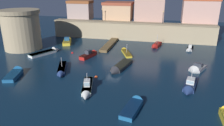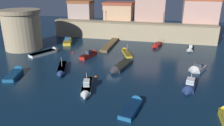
# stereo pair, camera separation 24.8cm
# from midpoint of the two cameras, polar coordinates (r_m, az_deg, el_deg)

# --- Properties ---
(ground_plane) EXTENTS (108.91, 108.91, 0.00)m
(ground_plane) POSITION_cam_midpoint_polar(r_m,az_deg,el_deg) (39.24, 0.19, -0.49)
(ground_plane) COLOR #0C2338
(quay_wall) EXTENTS (41.60, 2.88, 4.57)m
(quay_wall) POSITION_cam_midpoint_polar(r_m,az_deg,el_deg) (57.00, 4.78, 8.40)
(quay_wall) COLOR tan
(quay_wall) RESTS_ON ground
(old_town_backdrop) EXTENTS (39.28, 6.16, 6.92)m
(old_town_backdrop) POSITION_cam_midpoint_polar(r_m,az_deg,el_deg) (59.63, 8.35, 13.68)
(old_town_backdrop) COLOR #AD958C
(old_town_backdrop) RESTS_ON ground
(fortress_tower) EXTENTS (8.63, 8.63, 8.61)m
(fortress_tower) POSITION_cam_midpoint_polar(r_m,az_deg,el_deg) (52.22, -22.86, 8.14)
(fortress_tower) COLOR tan
(fortress_tower) RESTS_ON ground
(pier_dock) EXTENTS (1.73, 11.52, 0.70)m
(pier_dock) POSITION_cam_midpoint_polar(r_m,az_deg,el_deg) (51.50, -0.80, 4.88)
(pier_dock) COLOR brown
(pier_dock) RESTS_ON ground
(quay_lamp_0) EXTENTS (0.32, 0.32, 3.12)m
(quay_lamp_0) POSITION_cam_midpoint_polar(r_m,az_deg,el_deg) (57.90, -2.70, 13.03)
(quay_lamp_0) COLOR black
(quay_lamp_0) RESTS_ON quay_wall
(quay_lamp_1) EXTENTS (0.32, 0.32, 3.02)m
(quay_lamp_1) POSITION_cam_midpoint_polar(r_m,az_deg,el_deg) (55.64, 13.17, 12.18)
(quay_lamp_1) COLOR black
(quay_lamp_1) RESTS_ON quay_wall
(moored_boat_1) EXTENTS (2.63, 5.74, 1.66)m
(moored_boat_1) POSITION_cam_midpoint_polar(r_m,az_deg,el_deg) (43.99, -5.96, 2.34)
(moored_boat_1) COLOR red
(moored_boat_1) RESTS_ON ground
(moored_boat_2) EXTENTS (2.36, 5.15, 3.12)m
(moored_boat_2) POSITION_cam_midpoint_polar(r_m,az_deg,el_deg) (51.31, 11.39, 4.54)
(moored_boat_2) COLOR red
(moored_boat_2) RESTS_ON ground
(moored_boat_3) EXTENTS (3.58, 6.41, 2.57)m
(moored_boat_3) POSITION_cam_midpoint_polar(r_m,az_deg,el_deg) (46.10, 3.36, 3.00)
(moored_boat_3) COLOR gold
(moored_boat_3) RESTS_ON ground
(moored_boat_4) EXTENTS (2.92, 6.62, 2.63)m
(moored_boat_4) POSITION_cam_midpoint_polar(r_m,az_deg,el_deg) (29.97, -6.85, -6.62)
(moored_boat_4) COLOR silver
(moored_boat_4) RESTS_ON ground
(moored_boat_5) EXTENTS (2.79, 6.37, 2.83)m
(moored_boat_5) POSITION_cam_midpoint_polar(r_m,az_deg,el_deg) (32.21, 19.51, -5.79)
(moored_boat_5) COLOR navy
(moored_boat_5) RESTS_ON ground
(moored_boat_6) EXTENTS (3.60, 6.05, 1.97)m
(moored_boat_6) POSITION_cam_midpoint_polar(r_m,az_deg,el_deg) (55.21, -11.81, 5.72)
(moored_boat_6) COLOR gold
(moored_boat_6) RESTS_ON ground
(moored_boat_7) EXTENTS (3.58, 6.79, 2.50)m
(moored_boat_7) POSITION_cam_midpoint_polar(r_m,az_deg,el_deg) (37.09, -13.30, -1.78)
(moored_boat_7) COLOR navy
(moored_boat_7) RESTS_ON ground
(moored_boat_8) EXTENTS (3.59, 4.71, 1.78)m
(moored_boat_8) POSITION_cam_midpoint_polar(r_m,az_deg,el_deg) (39.05, 21.04, -1.51)
(moored_boat_8) COLOR silver
(moored_boat_8) RESTS_ON ground
(moored_boat_9) EXTENTS (4.64, 7.05, 1.55)m
(moored_boat_9) POSITION_cam_midpoint_polar(r_m,az_deg,el_deg) (47.67, -16.70, 2.80)
(moored_boat_9) COLOR white
(moored_boat_9) RESTS_ON ground
(moored_boat_10) EXTENTS (3.21, 7.48, 1.67)m
(moored_boat_10) POSITION_cam_midpoint_polar(r_m,az_deg,el_deg) (37.07, 1.64, -1.27)
(moored_boat_10) COLOR #333338
(moored_boat_10) RESTS_ON ground
(moored_boat_11) EXTENTS (2.47, 5.56, 1.45)m
(moored_boat_11) POSITION_cam_midpoint_polar(r_m,az_deg,el_deg) (26.27, 5.62, -10.91)
(moored_boat_11) COLOR #195689
(moored_boat_11) RESTS_ON ground
(moored_boat_12) EXTENTS (3.10, 5.73, 1.58)m
(moored_boat_12) POSITION_cam_midpoint_polar(r_m,az_deg,el_deg) (38.26, -24.18, -2.37)
(moored_boat_12) COLOR #195689
(moored_boat_12) RESTS_ON ground
(moored_boat_13) EXTENTS (2.04, 4.62, 1.44)m
(moored_boat_13) POSITION_cam_midpoint_polar(r_m,az_deg,el_deg) (50.66, 19.62, 3.48)
(moored_boat_13) COLOR silver
(moored_boat_13) RESTS_ON ground
(mooring_buoy_0) EXTENTS (0.51, 0.51, 0.51)m
(mooring_buoy_0) POSITION_cam_midpoint_polar(r_m,az_deg,el_deg) (34.24, -4.39, -3.74)
(mooring_buoy_0) COLOR #EA4C19
(mooring_buoy_0) RESTS_ON ground
(mooring_buoy_1) EXTENTS (0.48, 0.48, 0.48)m
(mooring_buoy_1) POSITION_cam_midpoint_polar(r_m,az_deg,el_deg) (46.69, -10.53, 2.57)
(mooring_buoy_1) COLOR red
(mooring_buoy_1) RESTS_ON ground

